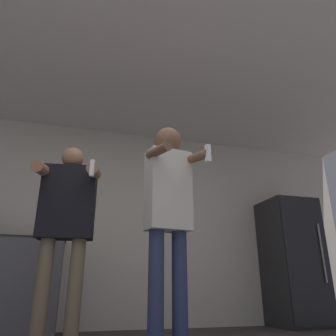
{
  "coord_description": "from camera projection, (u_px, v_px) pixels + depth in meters",
  "views": [
    {
      "loc": [
        -0.4,
        -1.62,
        0.47
      ],
      "look_at": [
        0.3,
        0.88,
        1.42
      ],
      "focal_mm": 35.0,
      "sensor_mm": 36.0,
      "label": 1
    }
  ],
  "objects": [
    {
      "name": "wall_back",
      "position": [
        110.0,
        222.0,
        4.25
      ],
      "size": [
        7.0,
        0.06,
        2.55
      ],
      "color": "beige",
      "rests_on": "ground_plane"
    },
    {
      "name": "ceiling_slab",
      "position": [
        130.0,
        77.0,
        3.48
      ],
      "size": [
        7.0,
        3.15,
        0.05
      ],
      "color": "silver",
      "rests_on": "wall_back"
    },
    {
      "name": "refrigerator",
      "position": [
        293.0,
        261.0,
        4.38
      ],
      "size": [
        0.64,
        0.68,
        1.62
      ],
      "color": "#262628",
      "rests_on": "ground_plane"
    },
    {
      "name": "bottle_clear_vodka",
      "position": [
        39.0,
        230.0,
        3.77
      ],
      "size": [
        0.1,
        0.1,
        0.28
      ],
      "color": "maroon",
      "rests_on": "counter"
    },
    {
      "name": "person_woman_foreground",
      "position": [
        168.0,
        208.0,
        2.64
      ],
      "size": [
        0.47,
        0.53,
        1.79
      ],
      "color": "navy",
      "rests_on": "ground_plane"
    },
    {
      "name": "person_man_side",
      "position": [
        66.0,
        217.0,
        2.81
      ],
      "size": [
        0.58,
        0.5,
        1.69
      ],
      "color": "#75664C",
      "rests_on": "ground_plane"
    }
  ]
}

